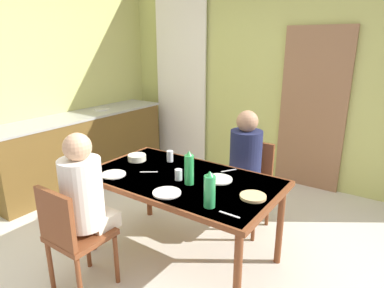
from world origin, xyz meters
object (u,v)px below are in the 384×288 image
water_bottle_green_far (189,169)px  serving_bowl_center (137,158)px  chair_near_diner (72,234)px  person_near_diner (84,191)px  kitchen_counter (83,147)px  water_bottle_green_near (210,190)px  dining_table (182,185)px  chair_far_diner (250,180)px  person_far_diner (245,157)px

water_bottle_green_far → serving_bowl_center: water_bottle_green_far is taller
chair_near_diner → serving_bowl_center: size_ratio=5.12×
water_bottle_green_far → serving_bowl_center: 0.74m
person_near_diner → serving_bowl_center: (-0.20, 0.77, -0.01)m
kitchen_counter → chair_near_diner: bearing=-39.8°
water_bottle_green_near → dining_table: bearing=146.4°
dining_table → chair_far_diner: 0.86m
person_far_diner → serving_bowl_center: person_far_diner is taller
chair_near_diner → dining_table: bearing=64.4°
kitchen_counter → chair_far_diner: 2.39m
chair_far_diner → water_bottle_green_near: 1.19m
person_near_diner → water_bottle_green_near: (0.84, 0.37, 0.09)m
chair_near_diner → water_bottle_green_far: (0.51, 0.74, 0.38)m
chair_near_diner → person_near_diner: person_near_diner is taller
dining_table → chair_near_diner: (-0.39, -0.81, -0.18)m
kitchen_counter → dining_table: bearing=-17.0°
person_near_diner → water_bottle_green_far: size_ratio=2.83×
chair_far_diner → water_bottle_green_far: (-0.12, -0.88, 0.38)m
serving_bowl_center → person_far_diner: bearing=34.7°
dining_table → person_near_diner: 0.78m
person_far_diner → serving_bowl_center: 1.02m
chair_far_diner → chair_near_diner: bearing=68.6°
dining_table → chair_near_diner: 0.92m
chair_far_diner → person_far_diner: person_far_diner is taller
serving_bowl_center → water_bottle_green_near: bearing=-20.7°
kitchen_counter → water_bottle_green_far: 2.41m
person_far_diner → serving_bowl_center: (-0.83, -0.58, -0.01)m
water_bottle_green_near → water_bottle_green_far: bearing=145.0°
water_bottle_green_far → serving_bowl_center: bearing=167.0°
chair_far_diner → serving_bowl_center: (-0.83, -0.71, 0.28)m
kitchen_counter → chair_near_diner: kitchen_counter is taller
kitchen_counter → water_bottle_green_far: water_bottle_green_far is taller
dining_table → kitchen_counter: bearing=163.0°
dining_table → water_bottle_green_far: 0.24m
chair_far_diner → person_far_diner: (-0.00, -0.14, 0.28)m
person_far_diner → water_bottle_green_far: 0.76m
dining_table → water_bottle_green_near: bearing=-33.6°
chair_far_diner → person_near_diner: bearing=66.8°
water_bottle_green_near → serving_bowl_center: water_bottle_green_near is taller
person_near_diner → water_bottle_green_far: bearing=49.5°
dining_table → water_bottle_green_far: water_bottle_green_far is taller
dining_table → person_far_diner: bearing=70.0°
kitchen_counter → person_near_diner: 2.22m
kitchen_counter → serving_bowl_center: 1.68m
person_far_diner → water_bottle_green_near: bearing=102.1°
serving_bowl_center → person_near_diner: bearing=-75.3°
person_far_diner → water_bottle_green_far: bearing=80.8°
chair_near_diner → chair_far_diner: 1.74m
chair_far_diner → person_far_diner: bearing=90.0°
person_near_diner → serving_bowl_center: person_near_diner is taller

